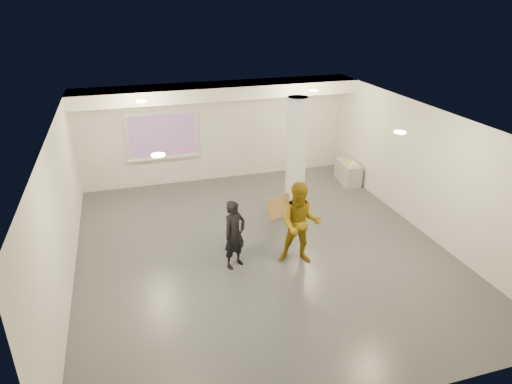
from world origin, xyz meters
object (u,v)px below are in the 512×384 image
object	(u,v)px
projection_screen	(163,136)
woman	(235,234)
man	(300,224)
column	(296,155)
credenza	(348,172)

from	to	relation	value
projection_screen	woman	bearing A→B (deg)	-79.95
man	column	bearing A→B (deg)	91.60
credenza	man	distance (m)	4.88
woman	man	bearing A→B (deg)	-37.29
woman	man	distance (m)	1.39
credenza	woman	size ratio (longest dim) A/B	0.73
column	man	bearing A→B (deg)	-109.01
credenza	woman	xyz separation A→B (m)	(-4.45, -3.51, 0.43)
credenza	man	xyz separation A→B (m)	(-3.08, -3.74, 0.59)
credenza	projection_screen	bearing A→B (deg)	169.88
woman	man	world-z (taller)	man
projection_screen	woman	size ratio (longest dim) A/B	1.40
column	credenza	distance (m)	2.80
projection_screen	woman	distance (m)	5.06
credenza	woman	bearing A→B (deg)	-136.96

